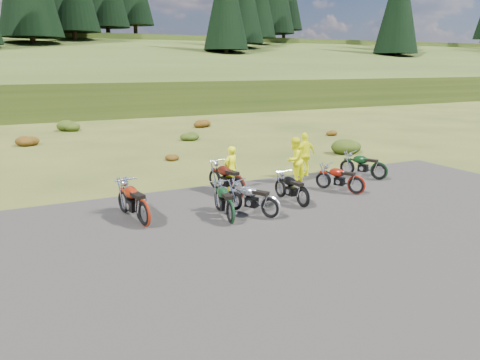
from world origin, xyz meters
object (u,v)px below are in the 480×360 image
motorcycle_0 (142,224)px  motorcycle_7 (378,181)px  person_middle (231,170)px  motorcycle_3 (270,220)px

motorcycle_0 → motorcycle_7: (9.58, 0.92, 0.00)m
motorcycle_7 → person_middle: (-5.85, 1.04, 0.81)m
motorcycle_0 → motorcycle_7: size_ratio=1.04×
motorcycle_0 → person_middle: bearing=-67.2°
motorcycle_0 → motorcycle_3: bearing=-115.4°
motorcycle_3 → motorcycle_7: size_ratio=1.00×
motorcycle_3 → person_middle: person_middle is taller
motorcycle_0 → motorcycle_7: 9.62m
motorcycle_7 → motorcycle_0: bearing=68.3°
motorcycle_3 → motorcycle_7: motorcycle_7 is taller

